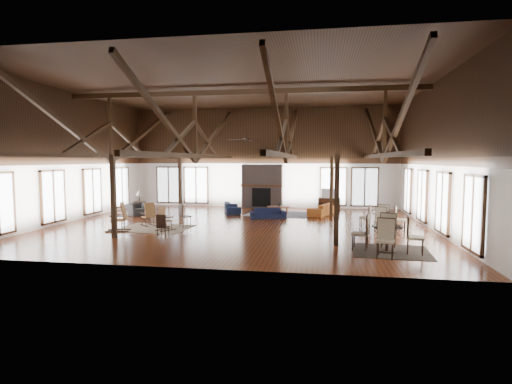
% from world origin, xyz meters
% --- Properties ---
extents(floor, '(16.00, 16.00, 0.00)m').
position_xyz_m(floor, '(0.00, 0.00, 0.00)').
color(floor, '#622814').
rests_on(floor, ground).
extents(ceiling, '(16.00, 14.00, 0.02)m').
position_xyz_m(ceiling, '(0.00, 0.00, 6.00)').
color(ceiling, black).
rests_on(ceiling, wall_back).
extents(wall_back, '(16.00, 0.02, 6.00)m').
position_xyz_m(wall_back, '(0.00, 7.00, 3.00)').
color(wall_back, white).
rests_on(wall_back, floor).
extents(wall_front, '(16.00, 0.02, 6.00)m').
position_xyz_m(wall_front, '(0.00, -7.00, 3.00)').
color(wall_front, white).
rests_on(wall_front, floor).
extents(wall_left, '(0.02, 14.00, 6.00)m').
position_xyz_m(wall_left, '(-8.00, 0.00, 3.00)').
color(wall_left, white).
rests_on(wall_left, floor).
extents(wall_right, '(0.02, 14.00, 6.00)m').
position_xyz_m(wall_right, '(8.00, 0.00, 3.00)').
color(wall_right, white).
rests_on(wall_right, floor).
extents(roof_truss, '(15.60, 14.07, 3.14)m').
position_xyz_m(roof_truss, '(0.00, 0.00, 4.03)').
color(roof_truss, black).
rests_on(roof_truss, wall_back).
extents(post_grid, '(8.16, 7.16, 3.05)m').
position_xyz_m(post_grid, '(0.00, 0.00, 1.52)').
color(post_grid, black).
rests_on(post_grid, floor).
extents(fireplace, '(2.50, 0.69, 2.60)m').
position_xyz_m(fireplace, '(0.00, 6.67, 1.29)').
color(fireplace, '#65534D').
rests_on(fireplace, floor).
extents(ceiling_fan, '(1.60, 1.60, 0.75)m').
position_xyz_m(ceiling_fan, '(0.50, -1.00, 3.73)').
color(ceiling_fan, black).
rests_on(ceiling_fan, roof_truss).
extents(sofa_navy_front, '(1.85, 1.11, 0.51)m').
position_xyz_m(sofa_navy_front, '(0.93, 2.28, 0.25)').
color(sofa_navy_front, black).
rests_on(sofa_navy_front, floor).
extents(sofa_navy_left, '(2.02, 1.30, 0.55)m').
position_xyz_m(sofa_navy_left, '(-1.26, 4.12, 0.28)').
color(sofa_navy_left, black).
rests_on(sofa_navy_left, floor).
extents(sofa_orange, '(2.17, 1.43, 0.59)m').
position_xyz_m(sofa_orange, '(3.50, 3.99, 0.30)').
color(sofa_orange, '#9A501D').
rests_on(sofa_orange, floor).
extents(coffee_table, '(1.23, 0.93, 0.42)m').
position_xyz_m(coffee_table, '(1.26, 3.95, 0.37)').
color(coffee_table, brown).
rests_on(coffee_table, floor).
extents(vase, '(0.19, 0.19, 0.20)m').
position_xyz_m(vase, '(1.31, 4.00, 0.52)').
color(vase, '#B2B2B2').
rests_on(vase, coffee_table).
extents(armchair, '(1.24, 1.26, 0.62)m').
position_xyz_m(armchair, '(-5.88, 2.31, 0.31)').
color(armchair, '#2E2D30').
rests_on(armchair, floor).
extents(side_table_lamp, '(0.49, 0.49, 1.25)m').
position_xyz_m(side_table_lamp, '(-6.13, 3.02, 0.47)').
color(side_table_lamp, black).
rests_on(side_table_lamp, floor).
extents(rocking_chair_a, '(0.87, 0.84, 1.03)m').
position_xyz_m(rocking_chair_a, '(-3.88, -0.78, 0.48)').
color(rocking_chair_a, '#A46F3E').
rests_on(rocking_chair_a, floor).
extents(rocking_chair_b, '(0.75, 0.88, 1.00)m').
position_xyz_m(rocking_chair_b, '(-2.80, -1.76, 0.47)').
color(rocking_chair_b, '#A46F3E').
rests_on(rocking_chair_b, floor).
extents(rocking_chair_c, '(1.01, 0.71, 1.18)m').
position_xyz_m(rocking_chair_c, '(-4.46, -2.14, 0.56)').
color(rocking_chair_c, '#A46F3E').
rests_on(rocking_chair_c, floor).
extents(side_chair_a, '(0.60, 0.60, 1.01)m').
position_xyz_m(side_chair_a, '(-2.32, -0.80, 0.58)').
color(side_chair_a, black).
rests_on(side_chair_a, floor).
extents(side_chair_b, '(0.39, 0.39, 0.88)m').
position_xyz_m(side_chair_b, '(-2.26, -3.22, 0.51)').
color(side_chair_b, black).
rests_on(side_chair_b, floor).
extents(cafe_table_near, '(2.23, 2.23, 1.14)m').
position_xyz_m(cafe_table_near, '(5.53, -4.19, 0.57)').
color(cafe_table_near, black).
rests_on(cafe_table_near, floor).
extents(cafe_table_far, '(1.90, 1.90, 0.97)m').
position_xyz_m(cafe_table_far, '(6.01, 0.06, 0.49)').
color(cafe_table_far, black).
rests_on(cafe_table_far, floor).
extents(cup_near, '(0.17, 0.17, 0.11)m').
position_xyz_m(cup_near, '(5.62, -4.09, 0.87)').
color(cup_near, '#B2B2B2').
rests_on(cup_near, cafe_table_near).
extents(cup_far, '(0.14, 0.14, 0.10)m').
position_xyz_m(cup_far, '(6.04, 0.13, 0.75)').
color(cup_far, '#B2B2B2').
rests_on(cup_far, cafe_table_far).
extents(tv_console, '(1.26, 0.47, 0.63)m').
position_xyz_m(tv_console, '(3.97, 6.75, 0.32)').
color(tv_console, black).
rests_on(tv_console, floor).
extents(television, '(0.98, 0.24, 0.56)m').
position_xyz_m(television, '(4.01, 6.75, 0.91)').
color(television, '#B2B2B2').
rests_on(television, tv_console).
extents(rug_tan, '(3.02, 2.46, 0.01)m').
position_xyz_m(rug_tan, '(-3.40, -1.27, 0.01)').
color(rug_tan, tan).
rests_on(rug_tan, floor).
extents(rug_navy, '(3.66, 2.96, 0.01)m').
position_xyz_m(rug_navy, '(1.30, 3.96, 0.01)').
color(rug_navy, '#181B43').
rests_on(rug_navy, floor).
extents(rug_dark, '(2.47, 2.27, 0.01)m').
position_xyz_m(rug_dark, '(5.68, -4.13, 0.01)').
color(rug_dark, black).
rests_on(rug_dark, floor).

